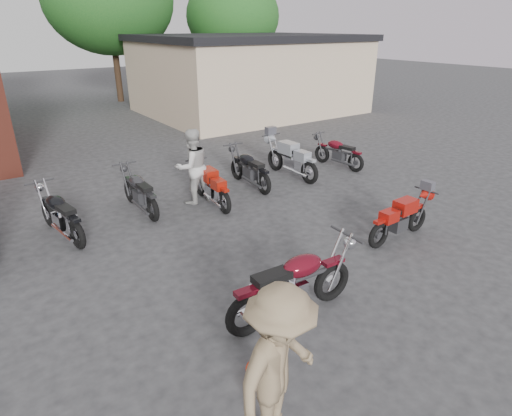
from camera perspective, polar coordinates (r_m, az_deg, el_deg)
ground at (r=7.14m, az=9.87°, el=-13.04°), size 90.00×90.00×0.00m
stucco_building at (r=22.97m, az=-1.01°, el=17.10°), size 10.00×8.00×3.50m
tree_2 at (r=27.24m, az=-18.73°, el=22.54°), size 7.04×7.04×8.80m
tree_3 at (r=30.62m, az=-3.05°, el=22.44°), size 6.08×6.08×7.60m
vintage_motorcycle at (r=6.56m, az=5.21°, el=-9.53°), size 2.25×0.82×1.29m
sportbike at (r=9.39m, az=18.76°, el=-1.06°), size 1.81×0.65×1.04m
helmet at (r=5.86m, az=-0.07°, el=-20.68°), size 0.32×0.32×0.24m
person_light at (r=10.79m, az=-8.49°, el=5.48°), size 0.96×0.77×1.89m
person_tan at (r=4.59m, az=3.17°, el=-20.94°), size 1.45×1.15×1.97m
row_bike_2 at (r=9.87m, az=-24.72°, el=-0.47°), size 0.99×2.07×1.15m
row_bike_3 at (r=10.62m, az=-15.33°, el=2.40°), size 0.67×1.94×1.12m
row_bike_4 at (r=10.73m, az=-6.04°, el=3.24°), size 0.73×1.90×1.08m
row_bike_5 at (r=11.89m, az=-0.93°, el=5.52°), size 0.74×2.00×1.14m
row_bike_6 at (r=12.73m, az=4.68°, el=6.84°), size 0.77×2.14×1.23m
row_bike_7 at (r=13.88m, az=10.86°, el=7.53°), size 0.84×1.90×1.07m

